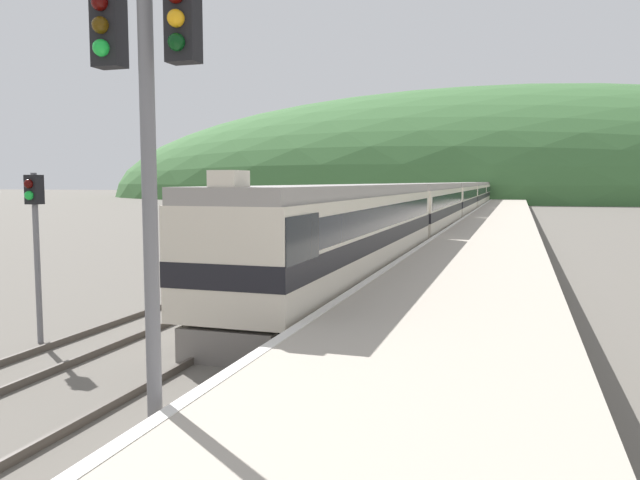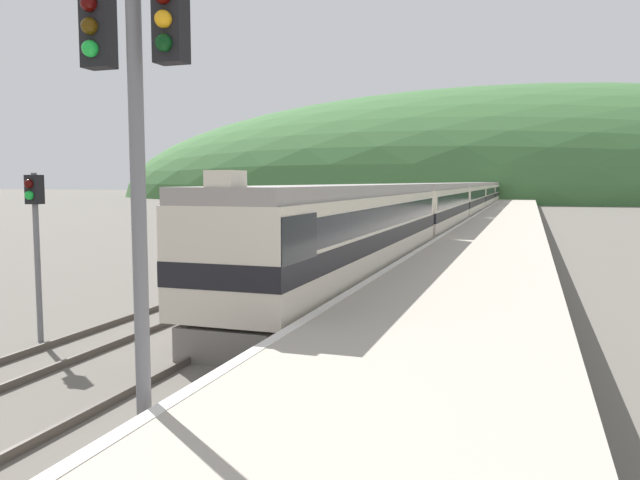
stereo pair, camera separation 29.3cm
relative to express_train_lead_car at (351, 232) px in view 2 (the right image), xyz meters
The scene contains 12 objects.
track_main 48.45m from the express_train_lead_car, 90.00° to the left, with size 1.52×180.00×0.16m.
track_siding 48.60m from the express_train_lead_car, 94.54° to the left, with size 1.51×180.00×0.16m.
platform 28.79m from the express_train_lead_car, 81.22° to the left, with size 5.55×140.00×1.03m.
distant_hills 128.67m from the express_train_lead_car, 90.00° to the left, with size 195.81×88.12×50.55m.
station_shed 29.01m from the express_train_lead_car, 106.93° to the left, with size 8.66×5.98×3.35m.
express_train_lead_car is the anchor object (origin of this frame).
carriage_second 21.57m from the express_train_lead_car, 90.00° to the left, with size 2.94×19.52×3.85m.
carriage_third 41.97m from the express_train_lead_car, 90.00° to the left, with size 2.94×19.52×3.85m.
carriage_fourth 62.37m from the express_train_lead_car, 90.00° to the left, with size 2.94×19.52×3.85m.
carriage_fifth 82.77m from the express_train_lead_car, 90.00° to the left, with size 2.94×19.52×3.85m.
signal_mast_main 15.42m from the express_train_lead_car, 84.99° to the right, with size 2.20×0.42×7.49m.
signal_post_siding 11.29m from the express_train_lead_car, 117.54° to the right, with size 0.36×0.42×4.18m.
Camera 2 is at (6.24, -0.57, 3.98)m, focal length 35.00 mm.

